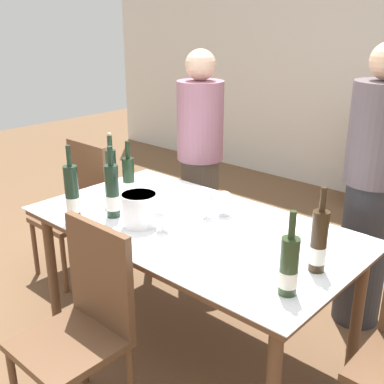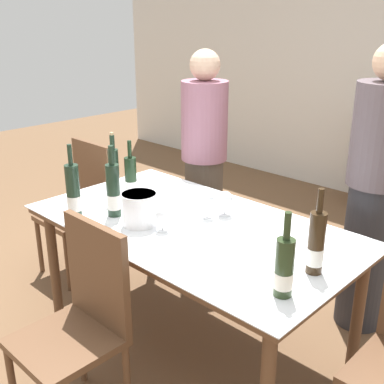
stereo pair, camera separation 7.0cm
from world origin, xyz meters
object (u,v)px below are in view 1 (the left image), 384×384
object	(u,v)px
ice_bucket	(139,209)
person_host	(200,162)
dining_table	(192,235)
wine_bottle_2	(319,243)
wine_bottle_5	(112,175)
wine_bottle_0	(72,194)
chair_left_end	(78,202)
wine_bottle_3	(289,267)
wine_glass_1	(224,199)
wine_bottle_1	(129,179)
wine_glass_3	(162,216)
wine_glass_0	(110,191)
wine_bottle_4	(112,192)
wine_glass_2	(207,199)
chair_near_front	(84,316)
person_guest_left	(371,193)

from	to	relation	value
ice_bucket	person_host	bearing A→B (deg)	114.09
dining_table	wine_bottle_2	world-z (taller)	wine_bottle_2
wine_bottle_5	wine_bottle_0	bearing A→B (deg)	-74.07
chair_left_end	wine_bottle_3	bearing A→B (deg)	-10.12
wine_glass_1	wine_bottle_5	bearing A→B (deg)	-160.51
wine_bottle_1	wine_bottle_3	size ratio (longest dim) A/B	1.00
wine_bottle_1	wine_glass_3	size ratio (longest dim) A/B	2.76
wine_bottle_0	wine_glass_3	bearing A→B (deg)	23.92
wine_bottle_1	wine_glass_0	xyz separation A→B (m)	(0.03, -0.17, -0.02)
wine_glass_1	chair_left_end	size ratio (longest dim) A/B	0.15
dining_table	wine_glass_3	bearing A→B (deg)	-106.27
wine_bottle_1	wine_glass_1	bearing A→B (deg)	16.69
wine_glass_0	wine_glass_3	world-z (taller)	wine_glass_0
wine_glass_3	wine_bottle_4	bearing A→B (deg)	-172.54
wine_glass_3	chair_left_end	distance (m)	1.20
wine_glass_0	chair_left_end	distance (m)	0.77
wine_bottle_4	chair_left_end	size ratio (longest dim) A/B	0.42
wine_bottle_3	wine_glass_1	bearing A→B (deg)	146.23
wine_bottle_5	wine_glass_0	bearing A→B (deg)	-42.84
chair_left_end	person_host	size ratio (longest dim) A/B	0.60
wine_glass_2	chair_near_front	distance (m)	0.89
wine_bottle_0	wine_glass_0	size ratio (longest dim) A/B	2.91
wine_bottle_0	wine_bottle_4	bearing A→B (deg)	50.94
ice_bucket	wine_bottle_1	size ratio (longest dim) A/B	0.54
wine_bottle_3	wine_glass_3	size ratio (longest dim) A/B	2.77
wine_bottle_3	ice_bucket	bearing A→B (deg)	176.65
wine_bottle_2	person_host	distance (m)	1.58
wine_bottle_2	person_guest_left	bearing A→B (deg)	98.52
dining_table	wine_glass_2	world-z (taller)	wine_glass_2
wine_glass_0	chair_left_end	world-z (taller)	chair_left_end
wine_glass_0	chair_near_front	size ratio (longest dim) A/B	0.15
wine_bottle_4	chair_near_front	xyz separation A→B (m)	(0.39, -0.50, -0.36)
wine_glass_2	person_guest_left	distance (m)	0.95
wine_bottle_0	wine_bottle_3	size ratio (longest dim) A/B	1.16
dining_table	wine_bottle_1	world-z (taller)	wine_bottle_1
wine_bottle_1	chair_left_end	bearing A→B (deg)	174.68
wine_glass_2	wine_bottle_1	bearing A→B (deg)	-170.88
wine_bottle_2	chair_left_end	distance (m)	1.95
dining_table	person_host	bearing A→B (deg)	128.84
wine_glass_1	person_host	distance (m)	0.90
dining_table	ice_bucket	distance (m)	0.32
wine_bottle_4	wine_glass_0	distance (m)	0.15
wine_bottle_0	person_host	world-z (taller)	person_host
wine_bottle_2	person_guest_left	world-z (taller)	person_guest_left
wine_bottle_4	wine_glass_2	distance (m)	0.52
wine_bottle_3	wine_glass_0	world-z (taller)	wine_bottle_3
wine_glass_2	wine_bottle_0	bearing A→B (deg)	-136.55
dining_table	wine_bottle_2	bearing A→B (deg)	-0.50
wine_bottle_2	wine_bottle_3	world-z (taller)	wine_bottle_2
wine_bottle_5	chair_near_front	world-z (taller)	wine_bottle_5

